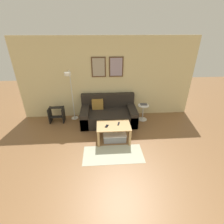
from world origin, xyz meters
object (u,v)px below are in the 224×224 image
Objects in this scene: coffee_table at (114,128)px; cell_phone at (107,126)px; remote_control at (119,124)px; step_stool at (57,114)px; floor_lamp at (70,88)px; side_table at (143,111)px; couch at (108,114)px; storage_bin at (115,136)px; book_stack at (144,105)px.

cell_phone reaches higher than coffee_table.
step_stool is at bearing 165.01° from remote_control.
floor_lamp is 1.02m from step_stool.
step_stool reaches higher than coffee_table.
coffee_table is 6.28× the size of cell_phone.
side_table reaches higher than coffee_table.
storage_bin is at bearing -83.50° from couch.
storage_bin is 2.10m from step_stool.
book_stack is (1.02, 1.04, 0.44)m from storage_bin.
storage_bin is 0.42m from cell_phone.
coffee_table is 0.19m from remote_control.
side_table reaches higher than step_stool.
side_table is at bearing -1.46° from floor_lamp.
couch is 11.46× the size of remote_control.
floor_lamp is at bearing 178.41° from book_stack.
couch reaches higher than side_table.
side_table is at bearing 45.80° from storage_bin.
cell_phone is at bearing -47.92° from floor_lamp.
couch is 1.01m from remote_control.
couch is 1.03m from coffee_table.
coffee_table is at bearing -42.61° from floor_lamp.
couch reaches higher than remote_control.
remote_control is 0.31× the size of step_stool.
couch reaches higher than coffee_table.
couch reaches higher than cell_phone.
book_stack reaches higher than step_stool.
remote_control is (0.14, 0.06, 0.11)m from coffee_table.
coffee_table reaches higher than storage_bin.
storage_bin is 4.11× the size of remote_control.
storage_bin is at bearing -32.05° from step_stool.
coffee_table is 1.81× the size of step_stool.
cell_phone is (-0.18, -0.03, 0.10)m from coffee_table.
cell_phone is 0.29× the size of step_stool.
couch is at bearing 96.50° from storage_bin.
floor_lamp is (-1.21, 1.12, 0.76)m from coffee_table.
floor_lamp is (-1.13, 0.10, 0.86)m from couch.
floor_lamp reaches higher than storage_bin.
storage_bin is 1.17× the size of side_table.
couch is 1.42m from floor_lamp.
coffee_table is 0.54× the size of floor_lamp.
remote_control is 1.07× the size of cell_phone.
remote_control is (-0.91, -0.99, -0.07)m from book_stack.
cell_phone reaches higher than storage_bin.
floor_lamp is at bearing 138.40° from storage_bin.
floor_lamp is 2.34m from book_stack.
side_table is 1.36m from remote_control.
storage_bin is at bearing 34.31° from cell_phone.
step_stool is at bearing 178.58° from book_stack.
step_stool is (-0.53, 0.01, -0.87)m from floor_lamp.
couch is 1.07m from cell_phone.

